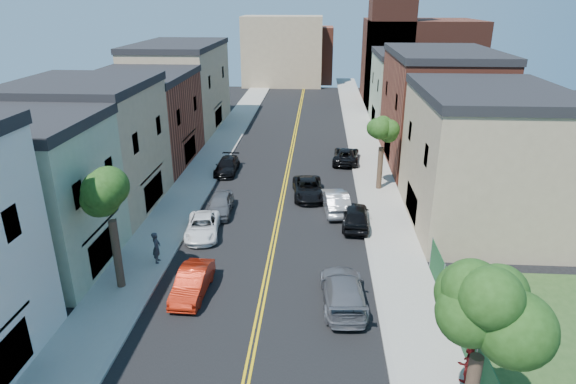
% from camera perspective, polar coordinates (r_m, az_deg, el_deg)
% --- Properties ---
extents(sidewalk_left, '(3.20, 100.00, 0.15)m').
position_cam_1_polar(sidewalk_left, '(52.03, -8.38, 4.77)').
color(sidewalk_left, gray).
rests_on(sidewalk_left, ground).
extents(sidewalk_right, '(3.20, 100.00, 0.15)m').
position_cam_1_polar(sidewalk_right, '(51.17, 9.27, 4.43)').
color(sidewalk_right, gray).
rests_on(sidewalk_right, ground).
extents(curb_left, '(0.30, 100.00, 0.15)m').
position_cam_1_polar(curb_left, '(51.70, -6.47, 4.76)').
color(curb_left, gray).
rests_on(curb_left, ground).
extents(curb_right, '(0.30, 100.00, 0.15)m').
position_cam_1_polar(curb_right, '(51.03, 7.31, 4.49)').
color(curb_right, gray).
rests_on(curb_right, ground).
extents(bldg_left_palegrn, '(9.00, 8.00, 8.50)m').
position_cam_1_polar(bldg_left_palegrn, '(31.73, -28.58, -0.88)').
color(bldg_left_palegrn, gray).
rests_on(bldg_left_palegrn, ground).
extents(bldg_left_tan_near, '(9.00, 10.00, 9.00)m').
position_cam_1_polar(bldg_left_tan_near, '(39.07, -22.01, 4.49)').
color(bldg_left_tan_near, '#998466').
rests_on(bldg_left_tan_near, ground).
extents(bldg_left_brick, '(9.00, 12.00, 8.00)m').
position_cam_1_polar(bldg_left_brick, '(48.98, -16.64, 7.80)').
color(bldg_left_brick, brown).
rests_on(bldg_left_brick, ground).
extents(bldg_left_tan_far, '(9.00, 16.00, 9.50)m').
position_cam_1_polar(bldg_left_tan_far, '(61.89, -12.38, 11.65)').
color(bldg_left_tan_far, '#998466').
rests_on(bldg_left_tan_far, ground).
extents(bldg_right_tan, '(9.00, 12.00, 9.00)m').
position_cam_1_polar(bldg_right_tan, '(36.11, 21.61, 3.22)').
color(bldg_right_tan, '#998466').
rests_on(bldg_right_tan, ground).
extents(bldg_right_brick, '(9.00, 14.00, 10.00)m').
position_cam_1_polar(bldg_right_brick, '(49.04, 17.02, 8.97)').
color(bldg_right_brick, brown).
rests_on(bldg_right_brick, ground).
extents(bldg_right_palegrn, '(9.00, 12.00, 8.50)m').
position_cam_1_polar(bldg_right_palegrn, '(62.64, 14.20, 11.15)').
color(bldg_right_palegrn, gray).
rests_on(bldg_right_palegrn, ground).
extents(church, '(16.20, 14.20, 22.60)m').
position_cam_1_polar(church, '(77.34, 14.25, 15.28)').
color(church, '#4C2319').
rests_on(church, ground).
extents(backdrop_left, '(14.00, 8.00, 12.00)m').
position_cam_1_polar(backdrop_left, '(91.38, -0.63, 16.02)').
color(backdrop_left, '#998466').
rests_on(backdrop_left, ground).
extents(backdrop_center, '(10.00, 8.00, 10.00)m').
position_cam_1_polar(backdrop_center, '(95.25, 2.05, 15.63)').
color(backdrop_center, brown).
rests_on(backdrop_center, ground).
extents(fence_right, '(0.04, 15.00, 1.90)m').
position_cam_1_polar(fence_right, '(23.84, 20.00, -15.49)').
color(fence_right, '#143F1E').
rests_on(fence_right, sidewalk_right).
extents(tree_left_mid, '(5.20, 5.20, 9.29)m').
position_cam_1_polar(tree_left_mid, '(26.45, -20.36, 1.74)').
color(tree_left_mid, '#39271C').
rests_on(tree_left_mid, sidewalk_left).
extents(tree_right_corner, '(5.80, 5.80, 10.35)m').
position_cam_1_polar(tree_right_corner, '(15.70, 22.54, -9.45)').
color(tree_right_corner, '#39271C').
rests_on(tree_right_corner, sidewalk_right).
extents(tree_right_far, '(4.40, 4.40, 8.03)m').
position_cam_1_polar(tree_right_far, '(40.11, 11.02, 7.96)').
color(tree_right_far, '#39271C').
rests_on(tree_right_far, sidewalk_right).
extents(red_sedan, '(1.65, 4.37, 1.42)m').
position_cam_1_polar(red_sedan, '(27.33, -11.03, -10.27)').
color(red_sedan, '#AC1E0B').
rests_on(red_sedan, ground).
extents(white_pickup, '(2.69, 4.82, 1.27)m').
position_cam_1_polar(white_pickup, '(33.59, -9.88, -3.98)').
color(white_pickup, white).
rests_on(white_pickup, ground).
extents(grey_car_left, '(1.96, 4.41, 1.47)m').
position_cam_1_polar(grey_car_left, '(36.71, -7.87, -1.39)').
color(grey_car_left, '#4F5156').
rests_on(grey_car_left, ground).
extents(black_car_left, '(1.88, 4.61, 1.34)m').
position_cam_1_polar(black_car_left, '(45.23, -7.10, 3.03)').
color(black_car_left, black).
rests_on(black_car_left, ground).
extents(grey_car_right, '(2.49, 5.51, 1.57)m').
position_cam_1_polar(grey_car_right, '(26.19, 6.42, -11.33)').
color(grey_car_right, '#595A60').
rests_on(grey_car_right, ground).
extents(black_car_right, '(2.03, 4.73, 1.59)m').
position_cam_1_polar(black_car_right, '(34.66, 7.83, -2.72)').
color(black_car_right, black).
rests_on(black_car_right, ground).
extents(silver_car_right, '(2.29, 5.07, 1.61)m').
position_cam_1_polar(silver_car_right, '(36.87, 5.55, -1.06)').
color(silver_car_right, '#9EA0A6').
rests_on(silver_car_right, ground).
extents(dark_car_right_far, '(2.82, 5.35, 1.44)m').
position_cam_1_polar(dark_car_right_far, '(48.14, 6.75, 4.27)').
color(dark_car_right_far, black).
rests_on(dark_car_right_far, ground).
extents(black_suv_lane, '(2.83, 5.29, 1.41)m').
position_cam_1_polar(black_suv_lane, '(39.45, 2.35, 0.42)').
color(black_suv_lane, black).
rests_on(black_suv_lane, ground).
extents(pedestrian_left, '(0.54, 0.76, 1.94)m').
position_cam_1_polar(pedestrian_left, '(30.45, -15.02, -6.23)').
color(pedestrian_left, '#292A31').
rests_on(pedestrian_left, sidewalk_left).
extents(pedestrian_right, '(1.06, 0.94, 1.80)m').
position_cam_1_polar(pedestrian_right, '(22.54, 20.07, -18.09)').
color(pedestrian_right, maroon).
rests_on(pedestrian_right, sidewalk_right).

